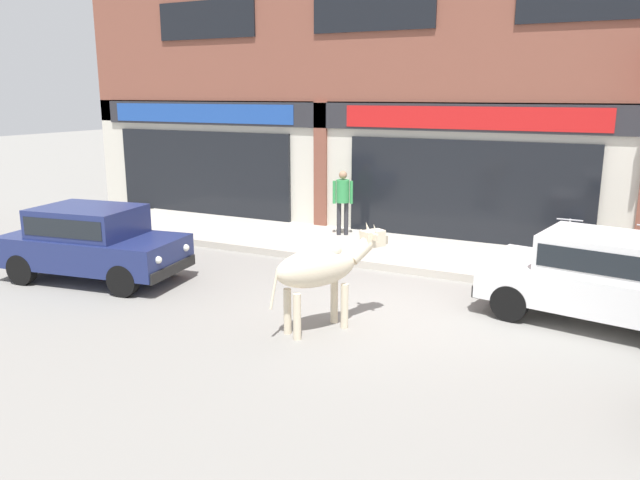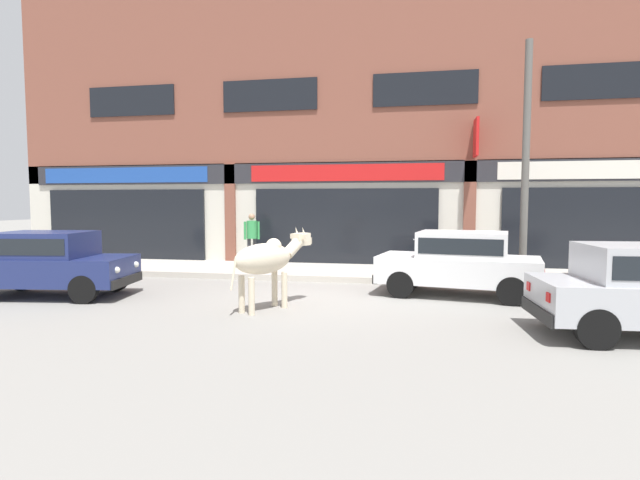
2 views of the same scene
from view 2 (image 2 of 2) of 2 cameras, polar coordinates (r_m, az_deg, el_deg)
The scene contains 10 objects.
ground_plane at distance 11.08m, azimuth -0.98°, elevation -6.69°, with size 90.00×90.00×0.00m, color gray.
sidewalk at distance 14.61m, azimuth 1.99°, elevation -3.68°, with size 19.00×2.91×0.16m, color #B7AFA3.
shop_building at distance 16.33m, azimuth 3.00°, elevation 12.40°, with size 23.00×1.40×9.26m.
cow at distance 9.85m, azimuth -6.07°, elevation -2.18°, with size 1.32×1.93×1.61m.
car_1 at distance 11.69m, azimuth 15.66°, elevation -2.23°, with size 3.79×2.18×1.46m.
car_2 at distance 12.73m, azimuth -28.65°, elevation -2.08°, with size 3.76×2.07×1.46m.
motorcycle_0 at distance 14.39m, azimuth 11.52°, elevation -2.01°, with size 0.52×1.81×0.88m.
motorcycle_1 at distance 14.51m, azimuth 17.08°, elevation -2.06°, with size 0.64×1.79×0.88m.
pedestrian at distance 15.79m, azimuth -7.80°, elevation 0.77°, with size 0.46×0.32×1.60m.
utility_pole at distance 13.44m, azimuth 22.45°, elevation 8.25°, with size 0.18×0.18×5.89m, color #595651.
Camera 2 is at (2.25, -10.64, 2.12)m, focal length 28.00 mm.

